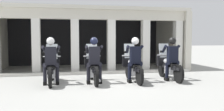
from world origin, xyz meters
TOP-DOWN VIEW (x-y plane):
  - ground_plane at (0.00, 3.00)m, footprint 80.00×80.00m
  - station_building at (-0.42, 4.29)m, footprint 9.35×4.07m
  - kerb_strip at (-0.42, 1.83)m, footprint 8.85×0.24m
  - motorcycle_far_left at (-2.15, 0.01)m, footprint 0.62×2.04m
  - police_officer_far_left at (-2.15, -0.27)m, footprint 0.63×0.61m
  - motorcycle_center_left at (-0.71, -0.10)m, footprint 0.62×2.04m
  - police_officer_center_left at (-0.72, -0.38)m, footprint 0.63×0.61m
  - motorcycle_center_right at (0.72, -0.14)m, footprint 0.62×2.04m
  - police_officer_center_right at (0.72, -0.42)m, footprint 0.63×0.61m
  - motorcycle_far_right at (2.15, -0.06)m, footprint 0.62×2.04m
  - police_officer_far_right at (2.15, -0.34)m, footprint 0.63×0.61m

SIDE VIEW (x-z plane):
  - ground_plane at x=0.00m, z-range 0.00..0.00m
  - kerb_strip at x=-0.42m, z-range 0.00..0.12m
  - motorcycle_far_left at x=-2.15m, z-range -0.17..1.17m
  - motorcycle_center_left at x=-0.71m, z-range -0.17..1.17m
  - motorcycle_center_right at x=0.72m, z-range -0.17..1.17m
  - motorcycle_far_right at x=2.15m, z-range -0.17..1.17m
  - police_officer_far_left at x=-2.15m, z-range 0.15..1.73m
  - police_officer_center_left at x=-0.72m, z-range 0.15..1.73m
  - police_officer_center_right at x=0.72m, z-range 0.15..1.73m
  - police_officer_far_right at x=2.15m, z-range 0.15..1.73m
  - station_building at x=-0.42m, z-range 0.38..3.38m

